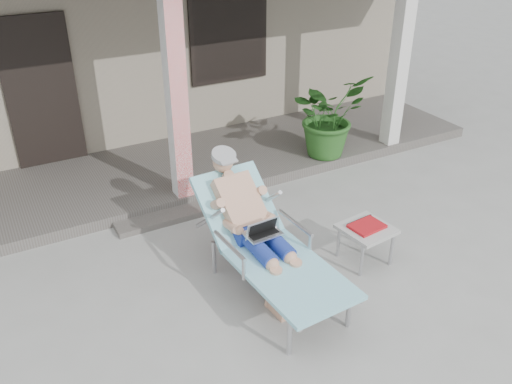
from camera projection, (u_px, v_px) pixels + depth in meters
ground at (263, 295)px, 5.55m from camera, size 60.00×60.00×0.00m
house at (87, 17)px, 9.74m from camera, size 10.40×5.40×3.30m
porch_deck at (162, 173)px, 7.82m from camera, size 10.00×2.00×0.15m
porch_step at (193, 211)px, 6.96m from camera, size 2.00×0.30×0.07m
lounger at (260, 214)px, 5.35m from camera, size 0.89×2.11×1.35m
side_table at (366, 231)px, 5.89m from camera, size 0.57×0.57×0.46m
potted_palm at (328, 115)px, 7.94m from camera, size 1.25×1.13×1.22m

